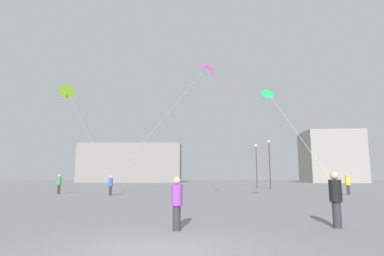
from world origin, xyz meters
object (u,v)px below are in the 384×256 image
object	(u,v)px
person_in_green	(59,183)
lamppost_west	(269,157)
building_centre_hall	(331,157)
building_left_hall	(131,163)
person_in_yellow	(348,183)
person_in_black	(336,197)
kite_emerald_diamond	(269,94)
kite_lime_diamond	(67,91)
kite_magenta_diamond	(206,69)
person_in_purple	(177,201)
lamppost_east	(256,159)
person_in_blue	(111,184)

from	to	relation	value
person_in_green	lamppost_west	distance (m)	25.37
building_centre_hall	lamppost_west	world-z (taller)	building_centre_hall
building_left_hall	person_in_green	bearing A→B (deg)	-83.38
building_centre_hall	person_in_yellow	bearing A→B (deg)	-110.66
person_in_green	person_in_black	distance (m)	25.60
kite_emerald_diamond	lamppost_west	bearing A→B (deg)	78.40
kite_lime_diamond	building_centre_hall	world-z (taller)	building_centre_hall
person_in_yellow	person_in_green	bearing A→B (deg)	-116.70
kite_magenta_diamond	building_centre_hall	bearing A→B (deg)	62.16
person_in_green	building_centre_hall	bearing A→B (deg)	70.88
person_in_purple	person_in_yellow	size ratio (longest dim) A/B	0.86
kite_lime_diamond	person_in_black	bearing A→B (deg)	-40.51
person_in_purple	kite_magenta_diamond	xyz separation A→B (m)	(1.02, 11.42, 8.09)
lamppost_east	lamppost_west	bearing A→B (deg)	-70.02
person_in_purple	building_left_hall	bearing A→B (deg)	-173.19
person_in_yellow	lamppost_east	bearing A→B (deg)	172.38
person_in_purple	building_centre_hall	xyz separation A→B (m)	(34.74, 75.26, 5.85)
person_in_green	person_in_yellow	size ratio (longest dim) A/B	0.97
person_in_black	kite_emerald_diamond	size ratio (longest dim) A/B	0.18
person_in_blue	person_in_purple	distance (m)	18.46
person_in_green	building_left_hall	xyz separation A→B (m)	(-6.78, 58.44, 4.32)
kite_emerald_diamond	kite_magenta_diamond	world-z (taller)	kite_magenta_diamond
person_in_yellow	kite_magenta_diamond	distance (m)	16.68
person_in_blue	person_in_black	bearing A→B (deg)	-72.81
person_in_purple	person_in_green	size ratio (longest dim) A/B	0.89
person_in_blue	person_in_yellow	size ratio (longest dim) A/B	0.92
person_in_yellow	person_in_blue	bearing A→B (deg)	-110.41
person_in_blue	building_left_hall	world-z (taller)	building_left_hall
person_in_green	kite_lime_diamond	bearing A→B (deg)	-43.02
person_in_yellow	kite_lime_diamond	distance (m)	24.59
kite_lime_diamond	building_centre_hall	size ratio (longest dim) A/B	0.50
person_in_purple	person_in_yellow	world-z (taller)	person_in_yellow
person_in_purple	person_in_black	distance (m)	4.95
person_in_blue	kite_lime_diamond	world-z (taller)	kite_lime_diamond
kite_emerald_diamond	person_in_black	bearing A→B (deg)	-89.88
person_in_black	kite_lime_diamond	xyz separation A→B (m)	(-14.14, 12.08, 6.85)
kite_lime_diamond	lamppost_west	size ratio (longest dim) A/B	1.11
building_centre_hall	building_left_hall	bearing A→B (deg)	177.25
person_in_black	lamppost_east	xyz separation A→B (m)	(3.35, 34.40, 3.01)
kite_lime_diamond	building_centre_hall	xyz separation A→B (m)	(43.96, 62.55, -1.09)
kite_magenta_diamond	lamppost_west	bearing A→B (deg)	67.57
person_in_blue	kite_emerald_diamond	bearing A→B (deg)	-50.55
person_in_purple	building_left_hall	world-z (taller)	building_left_hall
person_in_black	person_in_yellow	size ratio (longest dim) A/B	0.95
person_in_purple	kite_magenta_diamond	world-z (taller)	kite_magenta_diamond
building_left_hall	person_in_purple	bearing A→B (deg)	-76.10
kite_emerald_diamond	lamppost_west	size ratio (longest dim) A/B	1.52
person_in_purple	person_in_green	xyz separation A→B (m)	(-12.48, 19.42, 0.11)
person_in_green	lamppost_west	size ratio (longest dim) A/B	0.28
building_left_hall	building_centre_hall	bearing A→B (deg)	-2.75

